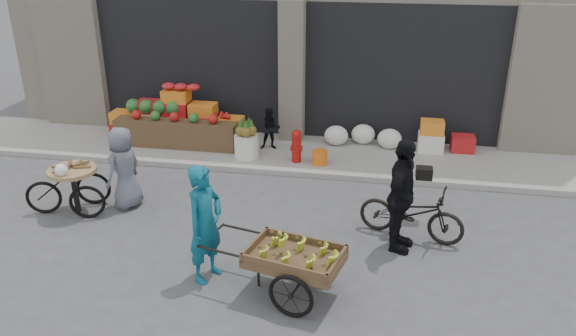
% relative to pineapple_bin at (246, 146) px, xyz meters
% --- Properties ---
extents(ground, '(80.00, 80.00, 0.00)m').
position_rel_pineapple_bin_xyz_m(ground, '(0.75, -3.60, -0.37)').
color(ground, '#424244').
rests_on(ground, ground).
extents(sidewalk, '(18.00, 2.20, 0.12)m').
position_rel_pineapple_bin_xyz_m(sidewalk, '(0.75, 0.50, -0.31)').
color(sidewalk, gray).
rests_on(sidewalk, ground).
extents(fruit_display, '(3.10, 1.12, 1.24)m').
position_rel_pineapple_bin_xyz_m(fruit_display, '(-1.73, 0.78, 0.30)').
color(fruit_display, '#B3181C').
rests_on(fruit_display, sidewalk).
extents(pineapple_bin, '(0.52, 0.52, 0.50)m').
position_rel_pineapple_bin_xyz_m(pineapple_bin, '(0.00, 0.00, 0.00)').
color(pineapple_bin, silver).
rests_on(pineapple_bin, sidewalk).
extents(fire_hydrant, '(0.22, 0.22, 0.71)m').
position_rel_pineapple_bin_xyz_m(fire_hydrant, '(1.10, -0.05, 0.13)').
color(fire_hydrant, '#A5140F').
rests_on(fire_hydrant, sidewalk).
extents(orange_bucket, '(0.32, 0.32, 0.30)m').
position_rel_pineapple_bin_xyz_m(orange_bucket, '(1.60, -0.10, -0.10)').
color(orange_bucket, orange).
rests_on(orange_bucket, sidewalk).
extents(right_bay_goods, '(3.35, 0.60, 0.70)m').
position_rel_pineapple_bin_xyz_m(right_bay_goods, '(3.36, 1.10, 0.04)').
color(right_bay_goods, silver).
rests_on(right_bay_goods, sidewalk).
extents(seated_person, '(0.51, 0.43, 0.93)m').
position_rel_pineapple_bin_xyz_m(seated_person, '(0.40, 0.60, 0.21)').
color(seated_person, black).
rests_on(seated_person, sidewalk).
extents(banana_cart, '(2.27, 1.32, 0.89)m').
position_rel_pineapple_bin_xyz_m(banana_cart, '(1.78, -4.54, 0.28)').
color(banana_cart, brown).
rests_on(banana_cart, ground).
extents(vendor_woman, '(0.63, 0.75, 1.76)m').
position_rel_pineapple_bin_xyz_m(vendor_woman, '(0.51, -4.33, 0.51)').
color(vendor_woman, '#0E566F').
rests_on(vendor_woman, ground).
extents(tricycle_cart, '(1.46, 1.05, 0.95)m').
position_rel_pineapple_bin_xyz_m(tricycle_cart, '(-2.43, -2.78, 0.20)').
color(tricycle_cart, '#9E7F51').
rests_on(tricycle_cart, ground).
extents(vendor_grey, '(0.69, 0.86, 1.51)m').
position_rel_pineapple_bin_xyz_m(vendor_grey, '(-1.63, -2.41, 0.39)').
color(vendor_grey, slate).
rests_on(vendor_grey, ground).
extents(bicycle, '(1.81, 1.02, 0.90)m').
position_rel_pineapple_bin_xyz_m(bicycle, '(3.42, -2.63, 0.08)').
color(bicycle, black).
rests_on(bicycle, ground).
extents(cyclist, '(0.71, 1.15, 1.83)m').
position_rel_pineapple_bin_xyz_m(cyclist, '(3.22, -3.03, 0.55)').
color(cyclist, black).
rests_on(cyclist, ground).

